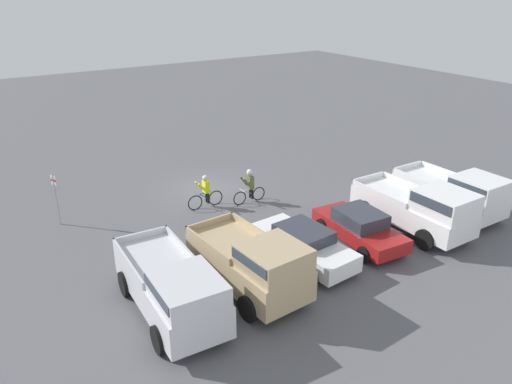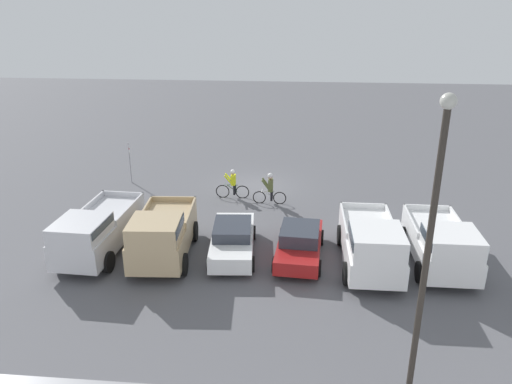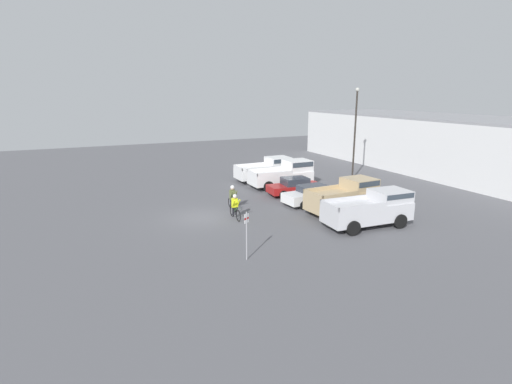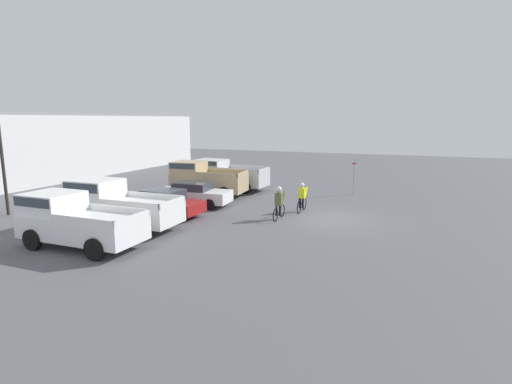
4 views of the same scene
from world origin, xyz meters
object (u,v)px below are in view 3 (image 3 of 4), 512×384
at_px(cyclist_1, 233,197).
at_px(fire_lane_sign, 247,231).
at_px(sedan_0, 295,186).
at_px(pickup_truck_0, 268,169).
at_px(pickup_truck_1, 286,173).
at_px(pickup_truck_3, 372,208).
at_px(pickup_truck_2, 346,196).
at_px(cyclist_0, 235,206).
at_px(lamppost, 355,128).
at_px(sedan_1, 313,195).

bearing_deg(cyclist_1, fire_lane_sign, -16.80).
bearing_deg(sedan_0, pickup_truck_0, 176.18).
relative_size(pickup_truck_1, pickup_truck_3, 0.98).
height_order(pickup_truck_2, pickup_truck_3, pickup_truck_2).
distance_m(pickup_truck_2, cyclist_1, 7.66).
height_order(cyclist_0, lamppost, lamppost).
relative_size(fire_lane_sign, lamppost, 0.29).
bearing_deg(lamppost, pickup_truck_0, -109.69).
bearing_deg(pickup_truck_1, pickup_truck_2, -0.15).
xyz_separation_m(pickup_truck_0, pickup_truck_3, (14.02, 0.11, 0.02)).
distance_m(pickup_truck_2, fire_lane_sign, 10.05).
bearing_deg(cyclist_0, sedan_0, 119.40).
relative_size(pickup_truck_2, pickup_truck_3, 0.91).
height_order(pickup_truck_0, pickup_truck_3, pickup_truck_3).
relative_size(sedan_1, lamppost, 0.55).
bearing_deg(sedan_0, pickup_truck_3, 3.28).
bearing_deg(pickup_truck_3, cyclist_1, -137.11).
relative_size(pickup_truck_0, pickup_truck_2, 1.02).
distance_m(pickup_truck_3, cyclist_1, 9.31).
bearing_deg(sedan_1, sedan_0, 177.95).
bearing_deg(pickup_truck_1, fire_lane_sign, -35.51).
relative_size(sedan_0, pickup_truck_3, 0.80).
bearing_deg(lamppost, pickup_truck_3, -32.93).
xyz_separation_m(pickup_truck_1, cyclist_1, (4.40, -6.56, -0.27)).
bearing_deg(fire_lane_sign, sedan_1, 130.76).
bearing_deg(pickup_truck_1, pickup_truck_0, -173.02).
distance_m(pickup_truck_0, cyclist_1, 9.52).
bearing_deg(sedan_1, pickup_truck_1, 171.71).
height_order(fire_lane_sign, lamppost, lamppost).
bearing_deg(pickup_truck_2, fire_lane_sign, -64.37).
height_order(pickup_truck_3, fire_lane_sign, fire_lane_sign).
xyz_separation_m(pickup_truck_0, sedan_1, (8.40, -0.47, -0.40)).
bearing_deg(pickup_truck_3, lamppost, 147.07).
height_order(pickup_truck_2, lamppost, lamppost).
bearing_deg(pickup_truck_3, sedan_1, -174.08).
bearing_deg(lamppost, cyclist_1, -71.67).
height_order(pickup_truck_2, cyclist_0, pickup_truck_2).
bearing_deg(pickup_truck_1, cyclist_1, -56.15).
bearing_deg(fire_lane_sign, lamppost, 128.44).
relative_size(sedan_0, pickup_truck_2, 0.88).
bearing_deg(fire_lane_sign, cyclist_0, 163.34).
xyz_separation_m(pickup_truck_1, sedan_0, (2.80, -0.72, -0.46)).
height_order(pickup_truck_2, fire_lane_sign, fire_lane_sign).
xyz_separation_m(pickup_truck_0, lamppost, (2.67, 7.46, 3.64)).
bearing_deg(cyclist_0, pickup_truck_0, 143.45).
relative_size(cyclist_0, fire_lane_sign, 0.76).
bearing_deg(cyclist_1, pickup_truck_3, 42.89).
relative_size(sedan_1, fire_lane_sign, 1.89).
distance_m(pickup_truck_0, fire_lane_sign, 17.81).
height_order(pickup_truck_3, cyclist_1, pickup_truck_3).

